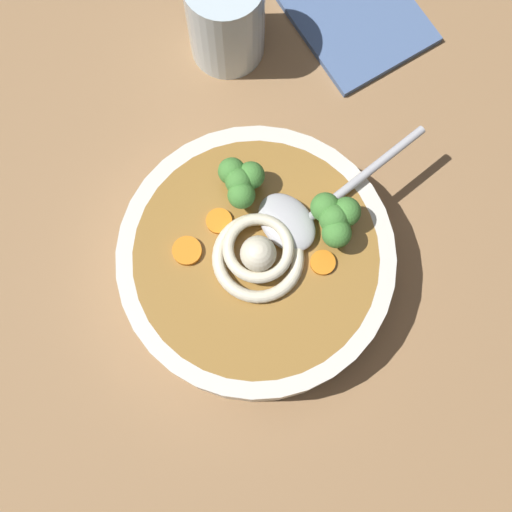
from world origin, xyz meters
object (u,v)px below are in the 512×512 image
object	(u,v)px
noodle_pile	(258,254)
folded_napkin	(357,17)
soup_spoon	(306,214)
drinking_glass	(226,18)
soup_bowl	(256,264)

from	to	relation	value
noodle_pile	folded_napkin	bearing A→B (deg)	-52.70
soup_spoon	drinking_glass	size ratio (longest dim) A/B	1.61
noodle_pile	folded_napkin	xyz separation A→B (cm)	(18.04, -23.68, -6.95)
noodle_pile	soup_spoon	size ratio (longest dim) A/B	0.52
soup_spoon	folded_napkin	bearing A→B (deg)	36.50
noodle_pile	soup_spoon	xyz separation A→B (cm)	(0.90, -5.64, -0.33)
soup_bowl	soup_spoon	world-z (taller)	soup_spoon
drinking_glass	folded_napkin	distance (cm)	14.99
noodle_pile	soup_spoon	distance (cm)	5.72
soup_bowl	noodle_pile	distance (cm)	4.14
folded_napkin	drinking_glass	bearing A→B (deg)	71.70
soup_spoon	drinking_glass	bearing A→B (deg)	70.83
soup_spoon	drinking_glass	world-z (taller)	drinking_glass
soup_bowl	soup_spoon	bearing A→B (deg)	-82.98
drinking_glass	noodle_pile	bearing A→B (deg)	155.42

